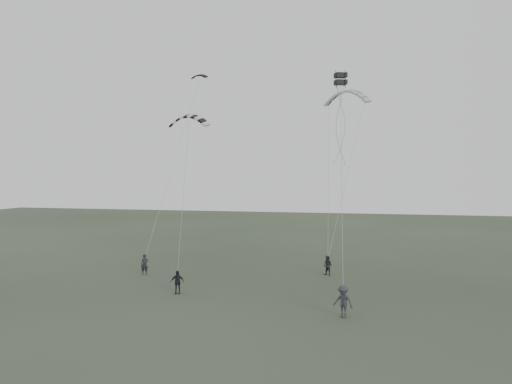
% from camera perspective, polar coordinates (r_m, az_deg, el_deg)
% --- Properties ---
extents(ground, '(140.00, 140.00, 0.00)m').
position_cam_1_polar(ground, '(31.44, -5.24, -11.94)').
color(ground, '#2B3724').
rests_on(ground, ground).
extents(flyer_left, '(0.63, 0.49, 1.55)m').
position_cam_1_polar(flyer_left, '(38.99, -12.61, -8.08)').
color(flyer_left, black).
rests_on(flyer_left, ground).
extents(flyer_right, '(0.89, 0.83, 1.47)m').
position_cam_1_polar(flyer_right, '(38.16, 8.20, -8.34)').
color(flyer_right, black).
rests_on(flyer_right, ground).
extents(flyer_center, '(0.93, 0.62, 1.48)m').
position_cam_1_polar(flyer_center, '(32.57, -8.98, -10.13)').
color(flyer_center, black).
rests_on(flyer_center, ground).
extents(flyer_far, '(1.28, 1.03, 1.72)m').
position_cam_1_polar(flyer_far, '(27.37, 9.93, -12.21)').
color(flyer_far, '#2C2C31').
rests_on(flyer_far, ground).
extents(kite_dark_small, '(1.51, 0.82, 0.60)m').
position_cam_1_polar(kite_dark_small, '(44.21, -6.51, 13.13)').
color(kite_dark_small, black).
rests_on(kite_dark_small, flyer_left).
extents(kite_pale_large, '(4.34, 2.71, 1.86)m').
position_cam_1_polar(kite_pale_large, '(44.75, 10.30, 11.25)').
color(kite_pale_large, '#A2A4A7').
rests_on(kite_pale_large, flyer_right).
extents(kite_striped, '(2.94, 1.09, 1.33)m').
position_cam_1_polar(kite_striped, '(36.36, -7.70, 8.59)').
color(kite_striped, black).
rests_on(kite_striped, flyer_center).
extents(kite_box, '(0.91, 0.93, 0.76)m').
position_cam_1_polar(kite_box, '(32.29, 9.64, 12.63)').
color(kite_box, black).
rests_on(kite_box, flyer_far).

